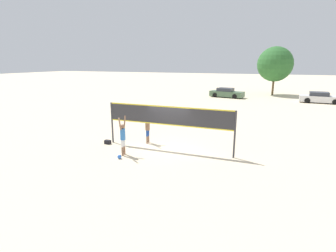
# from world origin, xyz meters

# --- Properties ---
(ground_plane) EXTENTS (200.00, 200.00, 0.00)m
(ground_plane) POSITION_xyz_m (0.00, 0.00, 0.00)
(ground_plane) COLOR beige
(volleyball_net) EXTENTS (7.57, 0.10, 2.54)m
(volleyball_net) POSITION_xyz_m (0.00, 0.00, 1.84)
(volleyball_net) COLOR #38383D
(volleyball_net) RESTS_ON ground_plane
(player_spiker) EXTENTS (0.28, 0.71, 2.14)m
(player_spiker) POSITION_xyz_m (-1.92, -1.77, 1.13)
(player_spiker) COLOR #8C664C
(player_spiker) RESTS_ON ground_plane
(player_blocker) EXTENTS (0.28, 0.69, 2.06)m
(player_blocker) POSITION_xyz_m (-1.62, 0.67, 1.08)
(player_blocker) COLOR #8C664C
(player_blocker) RESTS_ON ground_plane
(volleyball) EXTENTS (0.21, 0.21, 0.21)m
(volleyball) POSITION_xyz_m (-1.82, -2.34, 0.11)
(volleyball) COLOR blue
(volleyball) RESTS_ON ground_plane
(gear_bag) EXTENTS (0.37, 0.24, 0.23)m
(gear_bag) POSITION_xyz_m (-3.87, -0.40, 0.12)
(gear_bag) COLOR black
(gear_bag) RESTS_ON ground_plane
(parked_car_near) EXTENTS (4.85, 2.25, 1.33)m
(parked_car_near) POSITION_xyz_m (10.99, 23.34, 0.61)
(parked_car_near) COLOR silver
(parked_car_near) RESTS_ON ground_plane
(parked_car_mid) EXTENTS (4.92, 2.61, 1.33)m
(parked_car_mid) POSITION_xyz_m (-0.62, 24.24, 0.61)
(parked_car_mid) COLOR #4C6B4C
(parked_car_mid) RESTS_ON ground_plane
(tree_left_cluster) EXTENTS (5.15, 5.15, 7.17)m
(tree_left_cluster) POSITION_xyz_m (5.46, 29.73, 4.58)
(tree_left_cluster) COLOR brown
(tree_left_cluster) RESTS_ON ground_plane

